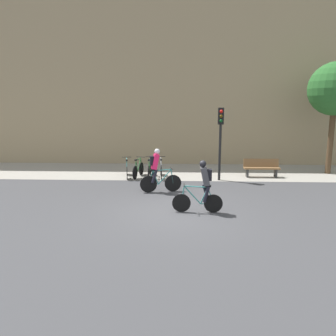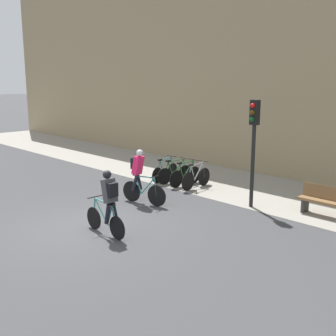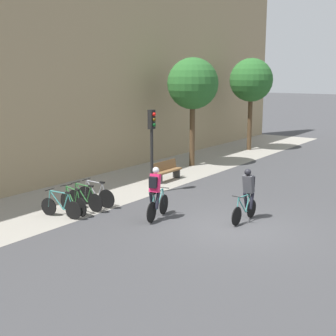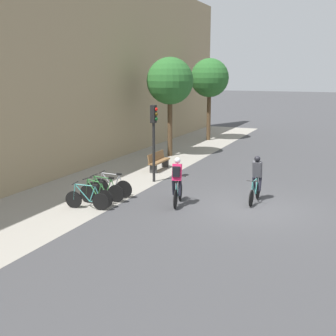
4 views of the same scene
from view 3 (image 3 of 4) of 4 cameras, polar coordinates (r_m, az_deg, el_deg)
name	(u,v)px [view 3 (image 3 of 4)]	position (r m, az deg, el deg)	size (l,w,h in m)	color
ground	(234,227)	(15.13, 8.03, -7.11)	(200.00, 200.00, 0.00)	#3D3D3F
kerb_strip	(83,195)	(19.05, -10.28, -3.28)	(44.00, 4.50, 0.01)	gray
building_facade	(35,65)	(20.36, -15.95, 12.01)	(44.00, 0.60, 10.28)	#9E8966
cyclist_pink	(156,192)	(15.46, -1.50, -2.95)	(1.67, 0.57, 1.79)	black
cyclist_grey	(247,192)	(15.62, 9.66, -2.96)	(1.67, 0.46, 1.75)	black
parked_bike_0	(61,206)	(16.22, -12.92, -4.60)	(0.46, 1.64, 0.95)	black
parked_bike_1	(73,203)	(16.58, -11.49, -4.16)	(0.48, 1.60, 0.96)	black
parked_bike_2	(85,199)	(16.95, -10.11, -3.74)	(0.46, 1.69, 0.97)	black
parked_bike_3	(96,195)	(17.33, -8.79, -3.33)	(0.46, 1.68, 0.98)	black
traffic_light_pole	(152,136)	(18.72, -1.98, 3.96)	(0.26, 0.30, 3.38)	black
bench	(167,170)	(21.21, -0.14, -0.29)	(1.73, 0.44, 0.89)	brown
street_tree_0	(193,84)	(24.36, 3.03, 10.17)	(2.64, 2.64, 5.61)	#4C3823
street_tree_1	(251,81)	(30.02, 10.11, 10.45)	(2.69, 2.69, 5.74)	#4C3823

